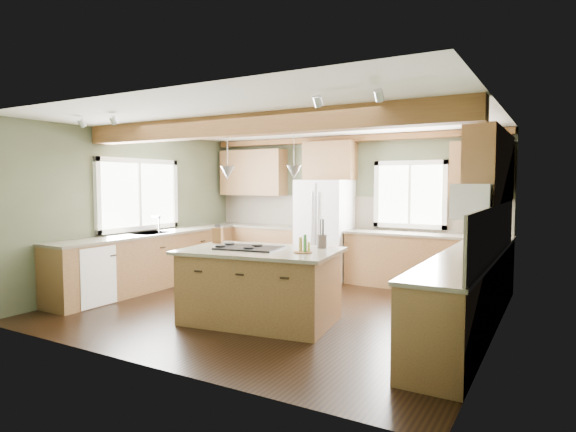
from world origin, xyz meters
The scene contains 37 objects.
floor centered at (0.00, 0.00, 0.00)m, with size 5.60×5.60×0.00m, color black.
ceiling centered at (0.00, 0.00, 2.60)m, with size 5.60×5.60×0.00m, color silver.
wall_back centered at (0.00, 2.50, 1.30)m, with size 5.60×5.60×0.00m, color #434933.
wall_left centered at (-2.80, 0.00, 1.30)m, with size 5.00×5.00×0.00m, color #434933.
wall_right centered at (2.80, 0.00, 1.30)m, with size 5.00×5.00×0.00m, color #434933.
ceiling_beam centered at (0.00, -0.71, 2.47)m, with size 5.55×0.26×0.26m, color brown.
soffit_trim centered at (0.00, 2.40, 2.54)m, with size 5.55×0.20×0.10m, color brown.
backsplash_back centered at (0.00, 2.48, 1.21)m, with size 5.58×0.03×0.58m, color brown.
backsplash_right centered at (2.78, 0.05, 1.21)m, with size 0.03×3.70×0.58m, color brown.
base_cab_back_left centered at (-1.79, 2.20, 0.44)m, with size 2.02×0.60×0.88m, color brown.
counter_back_left centered at (-1.79, 2.20, 0.90)m, with size 2.06×0.64×0.04m, color #474134.
base_cab_back_right centered at (1.49, 2.20, 0.44)m, with size 2.62×0.60×0.88m, color brown.
counter_back_right centered at (1.49, 2.20, 0.90)m, with size 2.66×0.64×0.04m, color #474134.
base_cab_left centered at (-2.50, 0.05, 0.44)m, with size 0.60×3.70×0.88m, color brown.
counter_left centered at (-2.50, 0.05, 0.90)m, with size 0.64×3.74×0.04m, color #474134.
base_cab_right centered at (2.50, 0.05, 0.44)m, with size 0.60×3.70×0.88m, color brown.
counter_right centered at (2.50, 0.05, 0.90)m, with size 0.64×3.74×0.04m, color #474134.
upper_cab_back_left centered at (-1.99, 2.33, 1.95)m, with size 1.40×0.35×0.90m, color brown.
upper_cab_over_fridge centered at (-0.30, 2.33, 2.15)m, with size 0.96×0.35×0.70m, color brown.
upper_cab_right centered at (2.62, 0.90, 1.95)m, with size 0.35×2.20×0.90m, color brown.
upper_cab_back_corner centered at (2.30, 2.33, 1.95)m, with size 0.90×0.35×0.90m, color brown.
window_left centered at (-2.78, 0.05, 1.55)m, with size 0.04×1.60×1.05m, color white.
window_back centered at (1.15, 2.48, 1.55)m, with size 1.10×0.04×1.00m, color white.
sink centered at (-2.50, 0.05, 0.91)m, with size 0.50×0.65×0.03m, color #262628.
faucet centered at (-2.32, 0.05, 1.05)m, with size 0.02×0.02×0.28m, color #B2B2B7.
dishwasher centered at (-2.49, -1.25, 0.43)m, with size 0.60×0.60×0.84m, color white.
oven centered at (2.49, -1.25, 0.43)m, with size 0.60×0.72×0.84m, color white.
microwave centered at (2.58, -0.05, 1.55)m, with size 0.40×0.70×0.38m, color white.
pendant_left centered at (-0.28, -0.78, 1.88)m, with size 0.18×0.18×0.16m, color #B2B2B7.
pendant_right centered at (0.61, -0.65, 1.88)m, with size 0.18×0.18×0.16m, color #B2B2B7.
refrigerator centered at (-0.30, 2.12, 0.90)m, with size 0.90×0.74×1.80m, color white.
island centered at (0.16, -0.71, 0.44)m, with size 1.81×1.11×0.88m, color brown.
island_top centered at (0.16, -0.71, 0.90)m, with size 1.93×1.23×0.04m, color #474134.
cooktop centered at (0.01, -0.73, 0.93)m, with size 0.78×0.52×0.02m, color black.
knife_block centered at (-0.69, -0.48, 1.03)m, with size 0.13×0.09×0.21m, color brown.
utensil_crock centered at (0.78, -0.23, 1.00)m, with size 0.13×0.13×0.17m, color #403B33.
bottle_tray centered at (0.77, -0.71, 1.02)m, with size 0.23×0.23×0.21m, color brown, non-canonical shape.
Camera 1 is at (3.44, -5.72, 1.76)m, focal length 30.00 mm.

